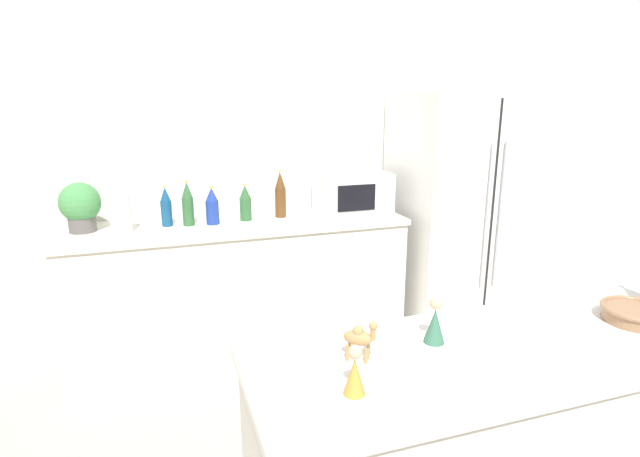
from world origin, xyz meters
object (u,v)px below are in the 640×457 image
(microwave, at_px, (352,193))
(wise_man_figurine_crimson, at_px, (355,373))
(back_bottle_0, at_px, (188,204))
(fruit_bowl, at_px, (635,313))
(camel_figurine, at_px, (359,337))
(back_bottle_3, at_px, (280,195))
(back_bottle_1, at_px, (166,207))
(back_bottle_2, at_px, (245,203))
(back_bottle_4, at_px, (212,206))
(refrigerator, at_px, (459,215))
(wise_man_figurine_blue, at_px, (435,323))
(potted_plant, at_px, (80,206))
(paper_towel_roll, at_px, (121,214))

(microwave, xyz_separation_m, wise_man_figurine_crimson, (-0.83, -2.08, -0.06))
(back_bottle_0, xyz_separation_m, fruit_bowl, (1.39, -1.97, -0.09))
(microwave, xyz_separation_m, fruit_bowl, (0.28, -1.98, -0.09))
(fruit_bowl, relative_size, camel_figurine, 1.74)
(fruit_bowl, height_order, camel_figurine, camel_figurine)
(back_bottle_0, xyz_separation_m, wise_man_figurine_crimson, (0.28, -2.07, -0.06))
(microwave, height_order, back_bottle_3, back_bottle_3)
(back_bottle_1, bearing_deg, fruit_bowl, -52.75)
(back_bottle_2, bearing_deg, camel_figurine, -90.06)
(back_bottle_1, xyz_separation_m, back_bottle_4, (0.28, -0.04, -0.01))
(back_bottle_3, xyz_separation_m, wise_man_figurine_crimson, (-0.32, -2.11, -0.07))
(back_bottle_0, xyz_separation_m, camel_figurine, (0.36, -1.91, -0.04))
(refrigerator, relative_size, microwave, 3.62)
(back_bottle_3, bearing_deg, refrigerator, -5.64)
(back_bottle_1, height_order, fruit_bowl, back_bottle_1)
(wise_man_figurine_blue, xyz_separation_m, wise_man_figurine_crimson, (-0.35, -0.19, -0.01))
(back_bottle_2, bearing_deg, refrigerator, -4.11)
(back_bottle_2, bearing_deg, wise_man_figurine_blue, -81.90)
(back_bottle_4, bearing_deg, camel_figurine, -83.50)
(wise_man_figurine_crimson, bearing_deg, camel_figurine, 63.27)
(back_bottle_4, distance_m, fruit_bowl, 2.31)
(back_bottle_3, height_order, fruit_bowl, back_bottle_3)
(wise_man_figurine_blue, bearing_deg, back_bottle_1, 111.86)
(potted_plant, distance_m, back_bottle_3, 1.22)
(back_bottle_0, xyz_separation_m, back_bottle_1, (-0.13, 0.03, -0.01))
(back_bottle_4, bearing_deg, potted_plant, 175.77)
(back_bottle_0, bearing_deg, back_bottle_3, 3.69)
(camel_figurine, xyz_separation_m, wise_man_figurine_crimson, (-0.08, -0.16, -0.01))
(paper_towel_roll, distance_m, back_bottle_2, 0.76)
(back_bottle_3, bearing_deg, wise_man_figurine_blue, -89.07)
(paper_towel_roll, distance_m, microwave, 1.50)
(back_bottle_4, relative_size, fruit_bowl, 1.07)
(back_bottle_3, xyz_separation_m, fruit_bowl, (0.78, -2.01, -0.10))
(back_bottle_1, bearing_deg, microwave, -0.70)
(back_bottle_1, height_order, wise_man_figurine_crimson, back_bottle_1)
(back_bottle_4, distance_m, camel_figurine, 1.91)
(paper_towel_roll, bearing_deg, wise_man_figurine_crimson, -71.41)
(paper_towel_roll, bearing_deg, microwave, 2.95)
(back_bottle_0, bearing_deg, wise_man_figurine_blue, -71.32)
(refrigerator, height_order, back_bottle_3, refrigerator)
(back_bottle_4, xyz_separation_m, camel_figurine, (0.22, -1.89, -0.02))
(microwave, height_order, fruit_bowl, microwave)
(paper_towel_roll, distance_m, wise_man_figurine_crimson, 2.11)
(potted_plant, bearing_deg, camel_figurine, -63.36)
(back_bottle_1, distance_m, back_bottle_2, 0.49)
(microwave, xyz_separation_m, back_bottle_3, (-0.51, 0.03, 0.01))
(back_bottle_3, bearing_deg, paper_towel_roll, -174.08)
(paper_towel_roll, relative_size, back_bottle_4, 0.93)
(back_bottle_0, relative_size, back_bottle_2, 1.19)
(fruit_bowl, bearing_deg, microwave, 97.92)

